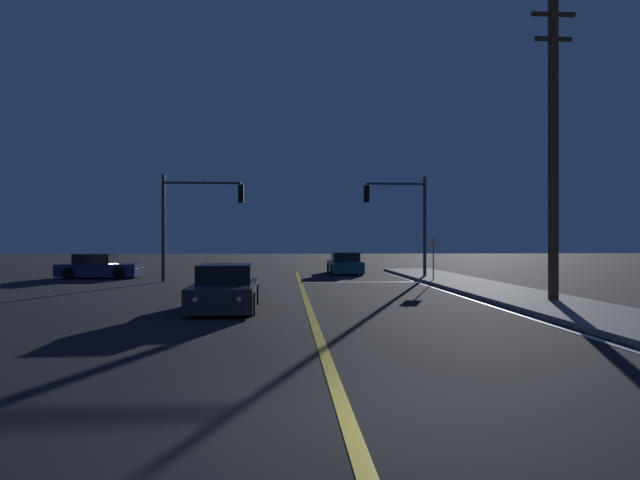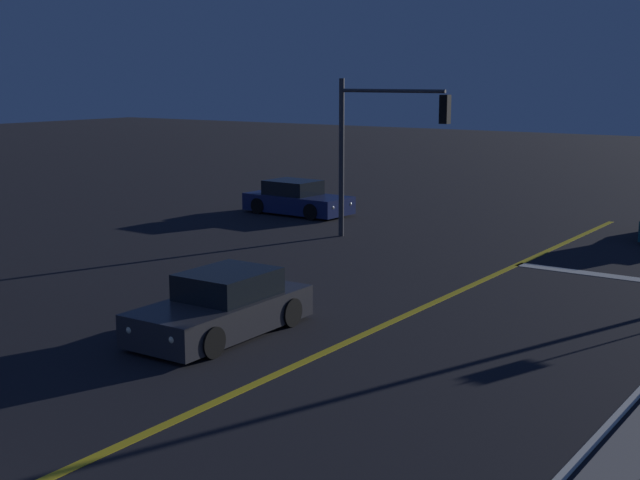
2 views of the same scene
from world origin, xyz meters
The scene contains 6 objects.
lane_line_center centered at (0.00, 11.05, 0.01)m, with size 0.20×37.56×0.01m, color gold.
lane_line_edge_right centered at (5.77, 11.05, 0.01)m, with size 0.16×37.56×0.01m, color silver.
stop_bar centered at (3.01, 20.59, 0.01)m, with size 6.02×0.50×0.01m, color silver.
car_following_oncoming_charcoal centered at (-2.53, 10.38, 0.58)m, with size 1.99×4.31×1.34m.
car_lead_oncoming_navy centered at (-10.99, 24.59, 0.58)m, with size 4.41×2.09×1.34m.
traffic_signal_far_left centered at (-5.31, 21.49, 3.60)m, with size 4.09×0.28×5.37m.
Camera 2 is at (9.34, -3.08, 5.41)m, focal length 48.50 mm.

